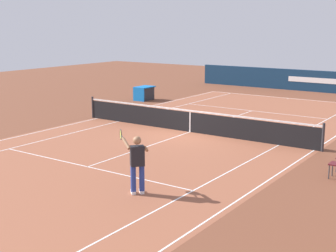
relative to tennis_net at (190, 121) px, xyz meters
name	(u,v)px	position (x,y,z in m)	size (l,w,h in m)	color
ground_plane	(190,132)	(0.00, 0.00, -0.49)	(60.00, 60.00, 0.00)	brown
court_slab	(190,132)	(0.00, 0.00, -0.49)	(24.20, 11.40, 0.00)	#935138
court_line_markings	(190,132)	(0.00, 0.00, -0.49)	(23.85, 11.05, 0.01)	white
tennis_net	(190,121)	(0.00, 0.00, 0.00)	(0.10, 11.70, 1.08)	#2D2D33
stadium_barrier	(310,81)	(-15.90, 0.00, 0.25)	(0.26, 17.00, 1.48)	#112D4C
tennis_player_near	(137,161)	(7.48, 2.94, 0.44)	(0.75, 1.15, 1.70)	navy
tennis_ball	(171,117)	(-2.18, -2.51, -0.46)	(0.07, 0.07, 0.07)	#CCE01E
equipment_cart_tarped	(144,93)	(-6.07, -7.17, -0.05)	(1.25, 0.84, 0.85)	#2D2D33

